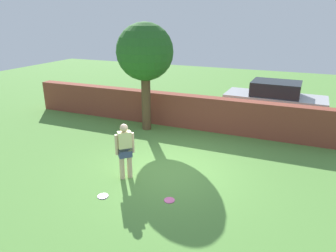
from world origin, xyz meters
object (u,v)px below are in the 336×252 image
object	(u,v)px
tree	(145,53)
car	(274,101)
frisbee_pink	(169,200)
frisbee_purple	(103,196)
person	(125,149)

from	to	relation	value
tree	car	world-z (taller)	tree
frisbee_pink	car	bearing A→B (deg)	77.09
frisbee_purple	frisbee_pink	xyz separation A→B (m)	(1.64, 0.49, 0.00)
car	tree	bearing A→B (deg)	36.94
tree	car	xyz separation A→B (m)	(4.64, 3.22, -2.17)
car	frisbee_pink	xyz separation A→B (m)	(-1.77, -7.70, -0.85)
car	person	bearing A→B (deg)	66.99
tree	person	xyz separation A→B (m)	(1.29, -3.89, -2.13)
tree	car	distance (m)	6.05
car	frisbee_pink	distance (m)	7.95
tree	frisbee_purple	xyz separation A→B (m)	(1.23, -4.97, -3.02)
frisbee_purple	frisbee_pink	distance (m)	1.71
car	frisbee_pink	world-z (taller)	car
car	frisbee_purple	bearing A→B (deg)	69.60
car	frisbee_purple	xyz separation A→B (m)	(-3.40, -8.19, -0.85)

